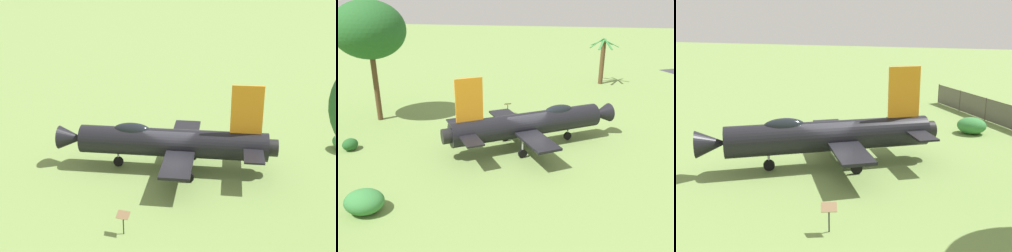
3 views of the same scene
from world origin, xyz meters
TOP-DOWN VIEW (x-y plane):
  - ground_plane at (0.00, 0.00)m, footprint 200.00×200.00m
  - display_jet at (0.20, -0.31)m, footprint 9.44×11.95m
  - shrub_near_fence at (-9.48, 6.93)m, footprint 1.74×2.01m
  - info_plaque at (6.69, 2.68)m, footprint 0.61×0.71m

SIDE VIEW (x-z plane):
  - ground_plane at x=0.00m, z-range 0.00..0.00m
  - shrub_near_fence at x=-9.48m, z-range 0.00..1.16m
  - info_plaque at x=6.69m, z-range 0.28..1.43m
  - display_jet at x=0.20m, z-range -0.92..4.43m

